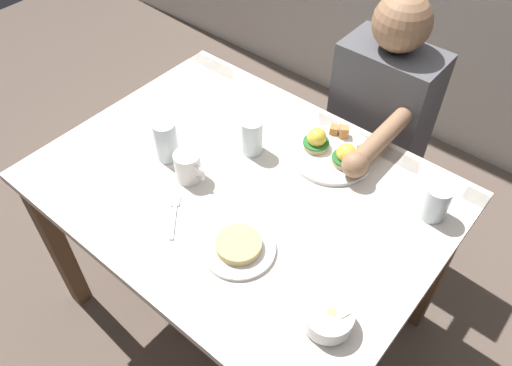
# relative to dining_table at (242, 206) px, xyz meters

# --- Properties ---
(ground_plane) EXTENTS (6.00, 6.00, 0.00)m
(ground_plane) POSITION_rel_dining_table_xyz_m (0.00, 0.00, -0.63)
(ground_plane) COLOR brown
(dining_table) EXTENTS (1.20, 0.90, 0.74)m
(dining_table) POSITION_rel_dining_table_xyz_m (0.00, 0.00, 0.00)
(dining_table) COLOR silver
(dining_table) RESTS_ON ground_plane
(eggs_benedict_plate) EXTENTS (0.27, 0.27, 0.09)m
(eggs_benedict_plate) POSITION_rel_dining_table_xyz_m (0.14, 0.27, 0.13)
(eggs_benedict_plate) COLOR white
(eggs_benedict_plate) RESTS_ON dining_table
(fruit_bowl) EXTENTS (0.12, 0.12, 0.06)m
(fruit_bowl) POSITION_rel_dining_table_xyz_m (0.46, -0.22, 0.14)
(fruit_bowl) COLOR white
(fruit_bowl) RESTS_ON dining_table
(coffee_mug) EXTENTS (0.11, 0.08, 0.09)m
(coffee_mug) POSITION_rel_dining_table_xyz_m (-0.14, -0.08, 0.16)
(coffee_mug) COLOR white
(coffee_mug) RESTS_ON dining_table
(fork) EXTENTS (0.12, 0.13, 0.00)m
(fork) POSITION_rel_dining_table_xyz_m (-0.07, -0.22, 0.11)
(fork) COLOR silver
(fork) RESTS_ON dining_table
(water_glass_near) EXTENTS (0.08, 0.08, 0.11)m
(water_glass_near) POSITION_rel_dining_table_xyz_m (0.49, 0.25, 0.16)
(water_glass_near) COLOR silver
(water_glass_near) RESTS_ON dining_table
(water_glass_far) EXTENTS (0.07, 0.07, 0.12)m
(water_glass_far) POSITION_rel_dining_table_xyz_m (-0.07, 0.13, 0.16)
(water_glass_far) COLOR silver
(water_glass_far) RESTS_ON dining_table
(water_glass_extra) EXTENTS (0.07, 0.07, 0.14)m
(water_glass_extra) POSITION_rel_dining_table_xyz_m (-0.25, -0.06, 0.16)
(water_glass_extra) COLOR silver
(water_glass_extra) RESTS_ON dining_table
(side_plate) EXTENTS (0.20, 0.20, 0.04)m
(side_plate) POSITION_rel_dining_table_xyz_m (0.15, -0.19, 0.12)
(side_plate) COLOR white
(side_plate) RESTS_ON dining_table
(diner_person) EXTENTS (0.34, 0.54, 1.14)m
(diner_person) POSITION_rel_dining_table_xyz_m (0.13, 0.60, 0.02)
(diner_person) COLOR #33333D
(diner_person) RESTS_ON ground_plane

